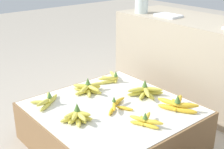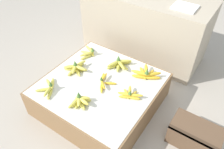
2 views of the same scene
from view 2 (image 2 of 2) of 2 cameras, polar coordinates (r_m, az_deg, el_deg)
ground_plane at (r=2.07m, az=-2.85°, el=-7.51°), size 10.00×10.00×0.00m
display_platform at (r=1.97m, az=-2.98°, el=-4.99°), size 0.94×0.93×0.27m
back_vendor_table at (r=2.53m, az=8.38°, el=12.57°), size 1.35×0.56×0.69m
wooden_crate at (r=1.84m, az=20.69°, el=-14.69°), size 0.37×0.21×0.21m
banana_bunch_front_left at (r=1.86m, az=-16.17°, el=-3.35°), size 0.18×0.22×0.09m
banana_bunch_front_midleft at (r=1.70m, az=-8.35°, el=-6.90°), size 0.14×0.17×0.11m
banana_bunch_middle_left at (r=2.00m, az=-9.37°, el=1.70°), size 0.21×0.23×0.11m
banana_bunch_middle_midleft at (r=1.85m, az=-2.10°, el=-1.88°), size 0.18×0.22×0.08m
banana_bunch_middle_midright at (r=1.75m, az=4.70°, el=-5.24°), size 0.20×0.15×0.09m
banana_bunch_back_left at (r=2.17m, az=-6.05°, el=5.72°), size 0.17×0.23×0.09m
banana_bunch_back_midleft at (r=2.01m, az=1.95°, el=2.78°), size 0.18×0.23×0.11m
banana_bunch_back_midright at (r=1.93m, az=8.94°, el=0.18°), size 0.25×0.19×0.11m
foam_tray_white at (r=2.18m, az=18.54°, el=16.39°), size 0.22×0.19×0.02m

